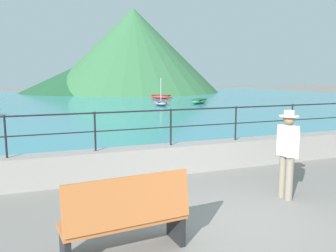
% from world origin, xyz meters
% --- Properties ---
extents(ground_plane, '(120.00, 120.00, 0.00)m').
position_xyz_m(ground_plane, '(0.00, 0.00, 0.00)').
color(ground_plane, slate).
extents(promenade_wall, '(20.00, 0.56, 0.70)m').
position_xyz_m(promenade_wall, '(0.00, 3.20, 0.35)').
color(promenade_wall, gray).
rests_on(promenade_wall, ground).
extents(railing, '(18.44, 0.04, 0.90)m').
position_xyz_m(railing, '(0.00, 3.20, 1.32)').
color(railing, black).
rests_on(railing, promenade_wall).
extents(lake_water, '(64.00, 44.32, 0.06)m').
position_xyz_m(lake_water, '(0.00, 25.84, 0.03)').
color(lake_water, teal).
rests_on(lake_water, ground).
extents(hill_main, '(22.92, 22.92, 11.11)m').
position_xyz_m(hill_main, '(9.63, 41.46, 5.56)').
color(hill_main, '#33663D').
rests_on(hill_main, ground).
extents(hill_secondary, '(17.99, 17.99, 4.22)m').
position_xyz_m(hill_secondary, '(3.66, 42.66, 2.11)').
color(hill_secondary, '#1E4C2D').
rests_on(hill_secondary, ground).
extents(bench_main, '(1.74, 0.69, 1.13)m').
position_xyz_m(bench_main, '(-2.01, -0.29, 0.56)').
color(bench_main, '#B76633').
rests_on(bench_main, ground).
extents(person_walking, '(0.38, 0.57, 1.75)m').
position_xyz_m(person_walking, '(1.46, 0.72, 0.98)').
color(person_walking, slate).
rests_on(person_walking, ground).
extents(boat_2, '(1.30, 2.42, 2.09)m').
position_xyz_m(boat_2, '(5.93, 20.47, 0.26)').
color(boat_2, gray).
rests_on(boat_2, lake_water).
extents(boat_3, '(2.31, 2.21, 0.36)m').
position_xyz_m(boat_3, '(8.42, 27.31, 0.26)').
color(boat_3, red).
rests_on(boat_3, lake_water).
extents(boat_4, '(2.29, 2.23, 0.36)m').
position_xyz_m(boat_4, '(9.42, 20.87, 0.26)').
color(boat_4, '#338C59').
rests_on(boat_4, lake_water).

